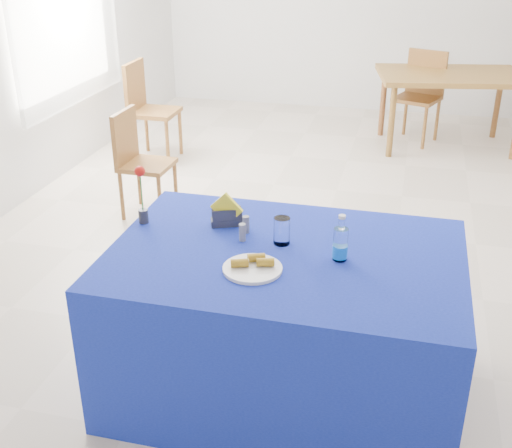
{
  "coord_description": "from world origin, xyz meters",
  "views": [
    {
      "loc": [
        0.57,
        -4.38,
        2.12
      ],
      "look_at": [
        -0.05,
        -1.93,
        0.92
      ],
      "focal_mm": 45.0,
      "sensor_mm": 36.0,
      "label": 1
    }
  ],
  "objects_px": {
    "blue_table": "(284,322)",
    "chair_win_b": "(146,104)",
    "plate": "(253,269)",
    "chair_win_a": "(137,156)",
    "oak_table": "(451,81)",
    "chair_bg_left": "(421,90)",
    "water_bottle": "(340,245)"
  },
  "relations": [
    {
      "from": "plate",
      "to": "chair_win_b",
      "type": "xyz_separation_m",
      "value": [
        -1.87,
        3.24,
        -0.23
      ]
    },
    {
      "from": "water_bottle",
      "to": "chair_win_a",
      "type": "height_order",
      "value": "water_bottle"
    },
    {
      "from": "chair_win_a",
      "to": "plate",
      "type": "bearing_deg",
      "value": -142.99
    },
    {
      "from": "oak_table",
      "to": "chair_bg_left",
      "type": "distance_m",
      "value": 0.35
    },
    {
      "from": "chair_win_b",
      "to": "plate",
      "type": "bearing_deg",
      "value": -150.29
    },
    {
      "from": "oak_table",
      "to": "chair_win_a",
      "type": "xyz_separation_m",
      "value": [
        -2.36,
        -2.3,
        -0.2
      ]
    },
    {
      "from": "plate",
      "to": "oak_table",
      "type": "bearing_deg",
      "value": 77.72
    },
    {
      "from": "plate",
      "to": "chair_win_a",
      "type": "bearing_deg",
      "value": 125.55
    },
    {
      "from": "water_bottle",
      "to": "chair_bg_left",
      "type": "relative_size",
      "value": 0.23
    },
    {
      "from": "plate",
      "to": "water_bottle",
      "type": "xyz_separation_m",
      "value": [
        0.35,
        0.19,
        0.06
      ]
    },
    {
      "from": "chair_bg_left",
      "to": "chair_win_a",
      "type": "distance_m",
      "value": 3.23
    },
    {
      "from": "plate",
      "to": "water_bottle",
      "type": "distance_m",
      "value": 0.4
    },
    {
      "from": "blue_table",
      "to": "oak_table",
      "type": "relative_size",
      "value": 1.03
    },
    {
      "from": "chair_win_a",
      "to": "chair_win_b",
      "type": "bearing_deg",
      "value": 21.26
    },
    {
      "from": "blue_table",
      "to": "water_bottle",
      "type": "height_order",
      "value": "water_bottle"
    },
    {
      "from": "plate",
      "to": "chair_win_a",
      "type": "distance_m",
      "value": 2.47
    },
    {
      "from": "plate",
      "to": "chair_win_a",
      "type": "xyz_separation_m",
      "value": [
        -1.42,
        1.99,
        -0.29
      ]
    },
    {
      "from": "plate",
      "to": "chair_bg_left",
      "type": "xyz_separation_m",
      "value": [
        0.66,
        4.46,
        -0.23
      ]
    },
    {
      "from": "oak_table",
      "to": "chair_win_b",
      "type": "relative_size",
      "value": 1.66
    },
    {
      "from": "oak_table",
      "to": "chair_win_b",
      "type": "xyz_separation_m",
      "value": [
        -2.81,
        -1.06,
        -0.14
      ]
    },
    {
      "from": "blue_table",
      "to": "chair_bg_left",
      "type": "bearing_deg",
      "value": 82.61
    },
    {
      "from": "water_bottle",
      "to": "chair_bg_left",
      "type": "height_order",
      "value": "water_bottle"
    },
    {
      "from": "water_bottle",
      "to": "chair_bg_left",
      "type": "distance_m",
      "value": 4.3
    },
    {
      "from": "plate",
      "to": "chair_win_b",
      "type": "bearing_deg",
      "value": 120.03
    },
    {
      "from": "chair_win_a",
      "to": "blue_table",
      "type": "bearing_deg",
      "value": -138.16
    },
    {
      "from": "chair_bg_left",
      "to": "plate",
      "type": "bearing_deg",
      "value": -77.76
    },
    {
      "from": "water_bottle",
      "to": "chair_bg_left",
      "type": "bearing_deg",
      "value": 85.88
    },
    {
      "from": "blue_table",
      "to": "water_bottle",
      "type": "distance_m",
      "value": 0.51
    },
    {
      "from": "plate",
      "to": "oak_table",
      "type": "distance_m",
      "value": 4.4
    },
    {
      "from": "plate",
      "to": "chair_bg_left",
      "type": "relative_size",
      "value": 0.28
    },
    {
      "from": "blue_table",
      "to": "chair_win_b",
      "type": "xyz_separation_m",
      "value": [
        -1.98,
        3.05,
        0.16
      ]
    },
    {
      "from": "blue_table",
      "to": "chair_win_a",
      "type": "distance_m",
      "value": 2.36
    }
  ]
}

